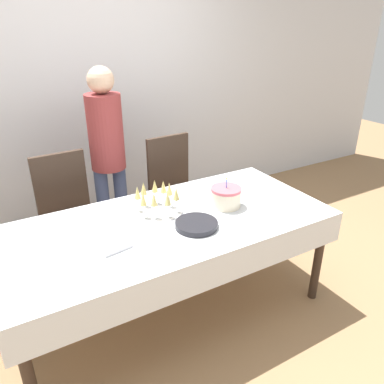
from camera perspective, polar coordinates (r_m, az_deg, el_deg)
ground_plane at (r=2.81m, az=-3.09°, el=-17.33°), size 12.00×12.00×0.00m
wall_back at (r=3.66m, az=-15.84°, el=15.58°), size 8.00×0.05×2.70m
dining_table at (r=2.43m, az=-3.42°, el=-6.41°), size 2.08×0.96×0.72m
dining_chair_far_left at (r=3.02m, az=-18.32°, el=-2.83°), size 0.44×0.44×0.98m
dining_chair_far_right at (r=3.29m, az=-2.61°, el=0.78°), size 0.44×0.44×0.98m
birthday_cake at (r=2.54m, az=5.19°, el=-0.73°), size 0.21×0.21×0.21m
champagne_tray at (r=2.46m, az=-5.37°, el=-1.03°), size 0.34×0.34×0.18m
plate_stack_main at (r=2.30m, az=0.69°, el=-4.99°), size 0.26×0.26×0.03m
cake_knife at (r=2.42m, az=6.64°, el=-3.88°), size 0.30×0.07×0.00m
fork_pile at (r=2.13m, az=-11.38°, el=-8.46°), size 0.18×0.09×0.02m
napkin_pile at (r=2.23m, az=-12.96°, el=-7.08°), size 0.15×0.15×0.01m
person_standing at (r=3.13m, az=-12.81°, el=6.73°), size 0.28×0.28×1.57m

